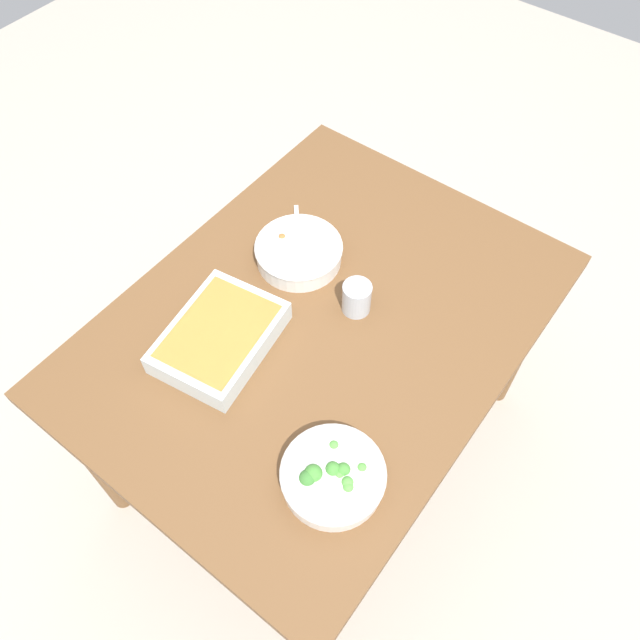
# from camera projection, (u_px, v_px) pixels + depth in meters

# --- Properties ---
(ground_plane) EXTENTS (6.00, 6.00, 0.00)m
(ground_plane) POSITION_uv_depth(u_px,v_px,m) (320.00, 443.00, 2.16)
(ground_plane) COLOR #B2A899
(dining_table) EXTENTS (1.20, 0.90, 0.74)m
(dining_table) POSITION_uv_depth(u_px,v_px,m) (320.00, 340.00, 1.63)
(dining_table) COLOR brown
(dining_table) RESTS_ON ground_plane
(stew_bowl) EXTENTS (0.23, 0.23, 0.06)m
(stew_bowl) POSITION_uv_depth(u_px,v_px,m) (299.00, 252.00, 1.64)
(stew_bowl) COLOR silver
(stew_bowl) RESTS_ON dining_table
(broccoli_bowl) EXTENTS (0.22, 0.22, 0.07)m
(broccoli_bowl) POSITION_uv_depth(u_px,v_px,m) (333.00, 476.00, 1.30)
(broccoli_bowl) COLOR silver
(broccoli_bowl) RESTS_ON dining_table
(baking_dish) EXTENTS (0.33, 0.26, 0.06)m
(baking_dish) POSITION_uv_depth(u_px,v_px,m) (220.00, 337.00, 1.49)
(baking_dish) COLOR silver
(baking_dish) RESTS_ON dining_table
(drink_cup) EXTENTS (0.07, 0.07, 0.08)m
(drink_cup) POSITION_uv_depth(u_px,v_px,m) (357.00, 299.00, 1.55)
(drink_cup) COLOR #B2BCC6
(drink_cup) RESTS_ON dining_table
(spoon_by_stew) EXTENTS (0.14, 0.13, 0.01)m
(spoon_by_stew) POSITION_uv_depth(u_px,v_px,m) (298.00, 235.00, 1.71)
(spoon_by_stew) COLOR silver
(spoon_by_stew) RESTS_ON dining_table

